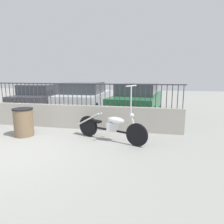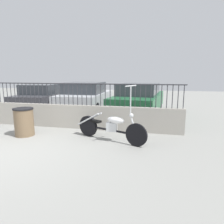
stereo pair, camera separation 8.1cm
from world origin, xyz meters
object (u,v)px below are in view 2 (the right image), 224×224
(motorcycle_black, at_px, (108,126))
(trash_bin, at_px, (24,122))
(car_silver, at_px, (86,97))
(car_dark_grey, at_px, (44,97))
(car_green, at_px, (139,99))

(motorcycle_black, xyz_separation_m, trash_bin, (-2.52, -0.13, 0.02))
(car_silver, bearing_deg, car_dark_grey, 83.72)
(motorcycle_black, relative_size, car_silver, 0.53)
(trash_bin, xyz_separation_m, car_dark_grey, (-1.95, 4.27, 0.25))
(motorcycle_black, relative_size, car_dark_grey, 0.52)
(car_dark_grey, xyz_separation_m, car_green, (4.97, -0.25, 0.04))
(motorcycle_black, bearing_deg, trash_bin, -155.64)
(trash_bin, relative_size, car_dark_grey, 0.20)
(car_silver, xyz_separation_m, car_green, (2.57, -0.06, -0.01))
(car_dark_grey, height_order, car_silver, car_silver)
(trash_bin, relative_size, car_green, 0.18)
(motorcycle_black, xyz_separation_m, car_silver, (-2.08, 3.95, 0.32))
(motorcycle_black, xyz_separation_m, car_green, (0.49, 3.89, 0.31))
(car_silver, bearing_deg, motorcycle_black, -154.09)
(car_dark_grey, height_order, car_green, car_green)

